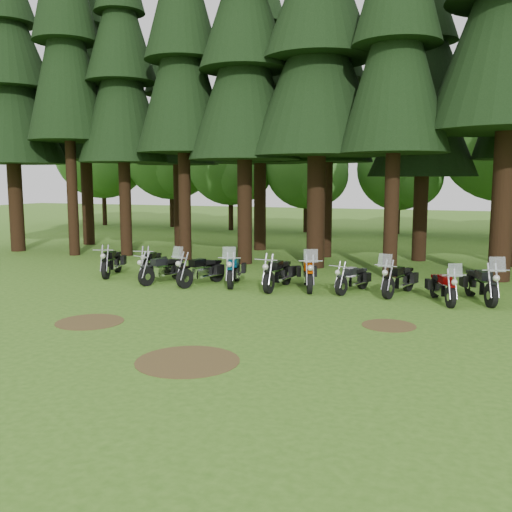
# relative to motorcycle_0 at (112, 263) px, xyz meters

# --- Properties ---
(ground) EXTENTS (120.00, 120.00, 0.00)m
(ground) POSITION_rel_motorcycle_0_xyz_m (6.88, -4.49, -0.50)
(ground) COLOR #396A1B
(ground) RESTS_ON ground
(pine_front_0) EXTENTS (5.49, 5.49, 16.17)m
(pine_front_0) POSITION_rel_motorcycle_0_xyz_m (-9.33, 4.78, 9.18)
(pine_front_0) COLOR black
(pine_front_0) RESTS_ON ground
(pine_front_1) EXTENTS (3.92, 3.92, 19.88)m
(pine_front_1) POSITION_rel_motorcycle_0_xyz_m (-5.41, 4.48, 11.40)
(pine_front_1) COLOR black
(pine_front_1) RESTS_ON ground
(pine_front_2) EXTENTS (4.32, 4.32, 16.22)m
(pine_front_2) POSITION_rel_motorcycle_0_xyz_m (-2.90, 5.33, 9.21)
(pine_front_2) COLOR black
(pine_front_2) RESTS_ON ground
(pine_front_3) EXTENTS (4.32, 4.32, 17.57)m
(pine_front_3) POSITION_rel_motorcycle_0_xyz_m (0.59, 5.01, 10.02)
(pine_front_3) COLOR black
(pine_front_3) RESTS_ON ground
(pine_front_4) EXTENTS (4.95, 4.95, 16.33)m
(pine_front_4) POSITION_rel_motorcycle_0_xyz_m (3.67, 4.91, 9.28)
(pine_front_4) COLOR black
(pine_front_4) RESTS_ON ground
(pine_front_5) EXTENTS (5.81, 5.81, 16.72)m
(pine_front_5) POSITION_rel_motorcycle_0_xyz_m (6.95, 4.95, 9.51)
(pine_front_5) COLOR black
(pine_front_5) RESTS_ON ground
(pine_front_6) EXTENTS (4.15, 4.15, 16.75)m
(pine_front_6) POSITION_rel_motorcycle_0_xyz_m (10.31, 3.53, 9.53)
(pine_front_6) COLOR black
(pine_front_6) RESTS_ON ground
(pine_back_0) EXTENTS (5.00, 5.00, 17.21)m
(pine_back_0) POSITION_rel_motorcycle_0_xyz_m (-7.80, 8.75, 9.81)
(pine_back_0) COLOR black
(pine_back_0) RESTS_ON ground
(pine_back_1) EXTENTS (4.52, 4.52, 16.22)m
(pine_back_1) POSITION_rel_motorcycle_0_xyz_m (-2.38, 9.85, 9.21)
(pine_back_1) COLOR black
(pine_back_1) RESTS_ON ground
(pine_back_2) EXTENTS (4.85, 4.85, 16.30)m
(pine_back_2) POSITION_rel_motorcycle_0_xyz_m (2.50, 9.91, 9.26)
(pine_back_2) COLOR black
(pine_back_2) RESTS_ON ground
(pine_back_3) EXTENTS (4.35, 4.35, 16.20)m
(pine_back_3) POSITION_rel_motorcycle_0_xyz_m (6.51, 8.45, 9.20)
(pine_back_3) COLOR black
(pine_back_3) RESTS_ON ground
(pine_back_4) EXTENTS (4.94, 4.94, 13.78)m
(pine_back_4) POSITION_rel_motorcycle_0_xyz_m (10.91, 8.75, 7.75)
(pine_back_4) COLOR black
(pine_back_4) RESTS_ON ground
(decid_0) EXTENTS (8.00, 7.78, 10.00)m
(decid_0) POSITION_rel_motorcycle_0_xyz_m (-15.22, 20.77, 5.40)
(decid_0) COLOR black
(decid_0) RESTS_ON ground
(decid_1) EXTENTS (7.91, 7.69, 9.88)m
(decid_1) POSITION_rel_motorcycle_0_xyz_m (-9.11, 21.27, 5.33)
(decid_1) COLOR black
(decid_1) RESTS_ON ground
(decid_2) EXTENTS (6.72, 6.53, 8.40)m
(decid_2) POSITION_rel_motorcycle_0_xyz_m (-3.56, 20.28, 4.46)
(decid_2) COLOR black
(decid_2) RESTS_ON ground
(decid_3) EXTENTS (6.12, 5.95, 7.65)m
(decid_3) POSITION_rel_motorcycle_0_xyz_m (2.16, 20.64, 4.01)
(decid_3) COLOR black
(decid_3) RESTS_ON ground
(decid_4) EXTENTS (5.93, 5.76, 7.41)m
(decid_4) POSITION_rel_motorcycle_0_xyz_m (8.46, 21.83, 3.87)
(decid_4) COLOR black
(decid_4) RESTS_ON ground
(decid_5) EXTENTS (8.45, 8.21, 10.56)m
(decid_5) POSITION_rel_motorcycle_0_xyz_m (15.17, 21.22, 5.73)
(decid_5) COLOR black
(decid_5) RESTS_ON ground
(dirt_patch_0) EXTENTS (1.80, 1.80, 0.01)m
(dirt_patch_0) POSITION_rel_motorcycle_0_xyz_m (3.88, -6.49, -0.49)
(dirt_patch_0) COLOR #4C3D1E
(dirt_patch_0) RESTS_ON ground
(dirt_patch_1) EXTENTS (1.40, 1.40, 0.01)m
(dirt_patch_1) POSITION_rel_motorcycle_0_xyz_m (11.38, -3.99, -0.49)
(dirt_patch_1) COLOR #4C3D1E
(dirt_patch_1) RESTS_ON ground
(dirt_patch_2) EXTENTS (2.20, 2.20, 0.01)m
(dirt_patch_2) POSITION_rel_motorcycle_0_xyz_m (7.88, -8.49, -0.49)
(dirt_patch_2) COLOR #4C3D1E
(dirt_patch_2) RESTS_ON ground
(motorcycle_0) EXTENTS (0.95, 2.32, 0.98)m
(motorcycle_0) POSITION_rel_motorcycle_0_xyz_m (0.00, 0.00, 0.00)
(motorcycle_0) COLOR black
(motorcycle_0) RESTS_ON ground
(motorcycle_1) EXTENTS (0.76, 2.34, 0.97)m
(motorcycle_1) POSITION_rel_motorcycle_0_xyz_m (1.65, 0.31, -0.00)
(motorcycle_1) COLOR black
(motorcycle_1) RESTS_ON ground
(motorcycle_2) EXTENTS (0.80, 2.21, 0.92)m
(motorcycle_2) POSITION_rel_motorcycle_0_xyz_m (2.72, -0.69, -0.03)
(motorcycle_2) COLOR black
(motorcycle_2) RESTS_ON ground
(motorcycle_3) EXTENTS (1.00, 2.36, 1.50)m
(motorcycle_3) POSITION_rel_motorcycle_0_xyz_m (4.22, -0.59, 0.00)
(motorcycle_3) COLOR black
(motorcycle_3) RESTS_ON ground
(motorcycle_4) EXTENTS (0.93, 2.40, 1.52)m
(motorcycle_4) POSITION_rel_motorcycle_0_xyz_m (5.32, -0.14, 0.01)
(motorcycle_4) COLOR black
(motorcycle_4) RESTS_ON ground
(motorcycle_5) EXTENTS (0.36, 2.45, 1.00)m
(motorcycle_5) POSITION_rel_motorcycle_0_xyz_m (7.04, -0.29, 0.01)
(motorcycle_5) COLOR black
(motorcycle_5) RESTS_ON ground
(motorcycle_6) EXTENTS (1.12, 2.39, 1.54)m
(motorcycle_6) POSITION_rel_motorcycle_0_xyz_m (8.03, 0.04, 0.01)
(motorcycle_6) COLOR black
(motorcycle_6) RESTS_ON ground
(motorcycle_7) EXTENTS (0.75, 2.03, 0.85)m
(motorcycle_7) POSITION_rel_motorcycle_0_xyz_m (9.57, 0.08, -0.07)
(motorcycle_7) COLOR black
(motorcycle_7) RESTS_ON ground
(motorcycle_8) EXTENTS (0.92, 2.33, 1.48)m
(motorcycle_8) POSITION_rel_motorcycle_0_xyz_m (11.08, 0.15, -0.00)
(motorcycle_8) COLOR black
(motorcycle_8) RESTS_ON ground
(motorcycle_9) EXTENTS (1.04, 2.12, 1.37)m
(motorcycle_9) POSITION_rel_motorcycle_0_xyz_m (12.50, -0.54, -0.04)
(motorcycle_9) COLOR black
(motorcycle_9) RESTS_ON ground
(motorcycle_10) EXTENTS (1.15, 2.43, 1.57)m
(motorcycle_10) POSITION_rel_motorcycle_0_xyz_m (13.59, 0.02, 0.02)
(motorcycle_10) COLOR black
(motorcycle_10) RESTS_ON ground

